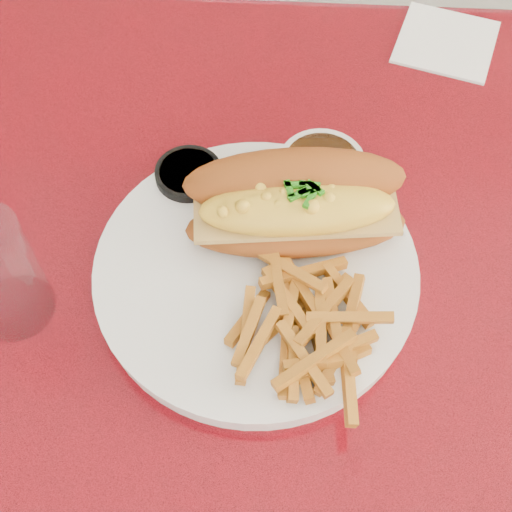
# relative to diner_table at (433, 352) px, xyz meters

# --- Properties ---
(ground) EXTENTS (8.00, 8.00, 0.00)m
(ground) POSITION_rel_diner_table_xyz_m (0.00, 0.00, -0.61)
(ground) COLOR silver
(ground) RESTS_ON ground
(diner_table) EXTENTS (1.23, 0.83, 0.77)m
(diner_table) POSITION_rel_diner_table_xyz_m (0.00, 0.00, 0.00)
(diner_table) COLOR red
(diner_table) RESTS_ON ground
(booth_bench_far) EXTENTS (1.20, 0.51, 0.90)m
(booth_bench_far) POSITION_rel_diner_table_xyz_m (0.00, 0.81, -0.32)
(booth_bench_far) COLOR #9A0F0A
(booth_bench_far) RESTS_ON ground
(dinner_plate) EXTENTS (0.30, 0.30, 0.02)m
(dinner_plate) POSITION_rel_diner_table_xyz_m (-0.20, -0.01, 0.17)
(dinner_plate) COLOR white
(dinner_plate) RESTS_ON diner_table
(mac_hoagie) EXTENTS (0.21, 0.12, 0.09)m
(mac_hoagie) POSITION_rel_diner_table_xyz_m (-0.17, 0.03, 0.22)
(mac_hoagie) COLOR #934817
(mac_hoagie) RESTS_ON dinner_plate
(fries_pile) EXTENTS (0.15, 0.14, 0.03)m
(fries_pile) POSITION_rel_diner_table_xyz_m (-0.15, -0.07, 0.20)
(fries_pile) COLOR #C67B21
(fries_pile) RESTS_ON dinner_plate
(fork) EXTENTS (0.05, 0.16, 0.00)m
(fork) POSITION_rel_diner_table_xyz_m (-0.12, 0.02, 0.18)
(fork) COLOR silver
(fork) RESTS_ON dinner_plate
(gravy_ramekin) EXTENTS (0.11, 0.11, 0.05)m
(gravy_ramekin) POSITION_rel_diner_table_xyz_m (-0.14, 0.10, 0.19)
(gravy_ramekin) COLOR white
(gravy_ramekin) RESTS_ON diner_table
(sauce_cup_left) EXTENTS (0.08, 0.08, 0.03)m
(sauce_cup_left) POSITION_rel_diner_table_xyz_m (-0.27, 0.09, 0.18)
(sauce_cup_left) COLOR black
(sauce_cup_left) RESTS_ON diner_table
(paper_napkin) EXTENTS (0.14, 0.14, 0.00)m
(paper_napkin) POSITION_rel_diner_table_xyz_m (0.01, 0.32, 0.16)
(paper_napkin) COLOR white
(paper_napkin) RESTS_ON diner_table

